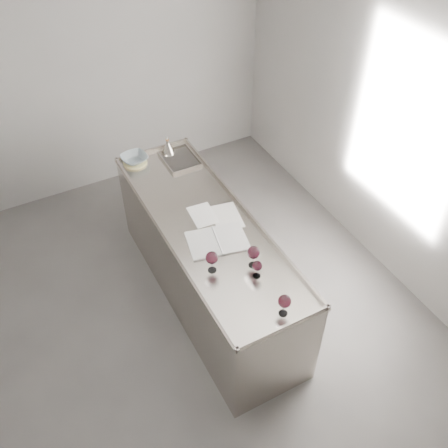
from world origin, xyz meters
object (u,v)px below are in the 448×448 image
wine_glass_middle (253,253)px  wine_funnel (168,148)px  ceramic_bowl (135,159)px  counter (207,261)px  wine_glass_small (257,266)px  notebook (217,241)px  wine_glass_left (212,258)px  wine_glass_right (285,302)px

wine_glass_middle → wine_funnel: bearing=89.3°
wine_funnel → ceramic_bowl: bearing=-180.0°
wine_glass_middle → wine_funnel: wine_funnel is taller
counter → wine_glass_small: (0.08, -0.70, 0.58)m
wine_glass_small → notebook: wine_glass_small is taller
wine_glass_middle → notebook: wine_glass_middle is taller
counter → wine_glass_left: (-0.19, -0.49, 0.60)m
wine_glass_left → wine_glass_middle: bearing=-18.7°
wine_glass_small → notebook: (-0.09, 0.46, -0.10)m
counter → wine_funnel: wine_funnel is taller
wine_glass_right → ceramic_bowl: wine_glass_right is taller
ceramic_bowl → wine_glass_left: bearing=-88.9°
ceramic_bowl → notebook: bearing=-81.0°
notebook → ceramic_bowl: ceramic_bowl is taller
notebook → wine_funnel: wine_funnel is taller
wine_glass_small → ceramic_bowl: 1.80m
wine_glass_left → ceramic_bowl: (-0.03, 1.57, -0.08)m
wine_glass_left → ceramic_bowl: 1.57m
counter → wine_funnel: size_ratio=12.12×
wine_funnel → counter: bearing=-96.6°
ceramic_bowl → wine_funnel: (0.35, 0.00, 0.01)m
wine_glass_middle → ceramic_bowl: size_ratio=0.79×
counter → wine_glass_right: 1.24m
wine_glass_left → wine_glass_right: 0.64m
counter → wine_glass_small: wine_glass_small is taller
wine_glass_left → wine_glass_middle: wine_glass_middle is taller
wine_glass_small → ceramic_bowl: wine_glass_small is taller
wine_glass_left → wine_funnel: bearing=78.6°
notebook → ceramic_bowl: size_ratio=2.17×
wine_glass_small → wine_funnel: bearing=88.4°
wine_glass_right → notebook: (-0.08, 0.85, -0.12)m
wine_glass_right → ceramic_bowl: size_ratio=0.74×
wine_glass_left → notebook: bearing=55.3°
notebook → wine_funnel: size_ratio=2.65×
wine_glass_right → wine_funnel: wine_funnel is taller
notebook → wine_glass_middle: bearing=-59.4°
counter → wine_glass_right: bearing=-86.7°
wine_glass_left → notebook: (0.18, 0.26, -0.13)m
wine_glass_right → wine_funnel: 2.16m
ceramic_bowl → wine_funnel: wine_funnel is taller
counter → ceramic_bowl: (-0.22, 1.08, 0.52)m
wine_glass_middle → wine_glass_right: 0.49m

